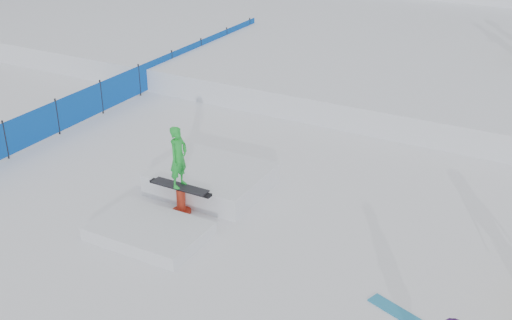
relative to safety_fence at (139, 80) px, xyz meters
The scene contains 5 objects.
ground 9.28m from the safety_fence, 45.44° to the right, with size 120.00×120.00×0.00m, color white.
snow_midrise 11.43m from the safety_fence, 55.34° to the left, with size 50.00×18.00×0.80m, color white.
safety_fence is the anchor object (origin of this frame).
loose_board_teal 13.26m from the safety_fence, 31.70° to the right, with size 1.40×0.28×0.03m, color teal.
jib_rail_feature 7.79m from the safety_fence, 42.53° to the right, with size 2.60×4.40×2.11m.
Camera 1 is at (6.84, -9.57, 7.41)m, focal length 45.00 mm.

